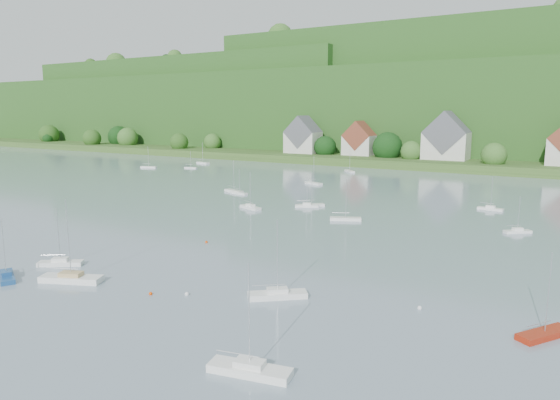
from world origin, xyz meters
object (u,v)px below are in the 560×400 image
Objects in this scene: near_sailboat_1 at (7,276)px; near_sailboat_2 at (71,278)px; near_sailboat_3 at (277,294)px; near_sailboat_4 at (250,369)px; near_sailboat_0 at (61,262)px; near_sailboat_7 at (545,333)px.

near_sailboat_2 reaches higher than near_sailboat_1.
near_sailboat_1 is 34.40m from near_sailboat_3.
near_sailboat_2 is at bearing 51.12° from near_sailboat_1.
near_sailboat_4 is at bearing -35.72° from near_sailboat_2.
near_sailboat_2 reaches higher than near_sailboat_0.
near_sailboat_3 is at bearing -4.13° from near_sailboat_2.
near_sailboat_0 is at bearing 111.23° from near_sailboat_1.
near_sailboat_0 is 7.97m from near_sailboat_2.
near_sailboat_4 reaches higher than near_sailboat_3.
near_sailboat_0 is 1.01× the size of near_sailboat_1.
near_sailboat_0 is 0.88× the size of near_sailboat_3.
near_sailboat_3 reaches higher than near_sailboat_1.
near_sailboat_7 is (19.65, 19.51, -0.12)m from near_sailboat_4.
near_sailboat_7 is at bearing -9.16° from near_sailboat_2.
near_sailboat_3 is 16.82m from near_sailboat_4.
near_sailboat_7 reaches higher than near_sailboat_0.
near_sailboat_1 is (-0.83, -7.04, -0.00)m from near_sailboat_0.
near_sailboat_2 is (7.08, -3.65, 0.07)m from near_sailboat_0.
near_sailboat_0 is at bearing 129.89° from near_sailboat_2.
near_sailboat_2 is 1.12× the size of near_sailboat_4.
near_sailboat_3 is 0.98× the size of near_sailboat_4.
near_sailboat_0 reaches higher than near_sailboat_1.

